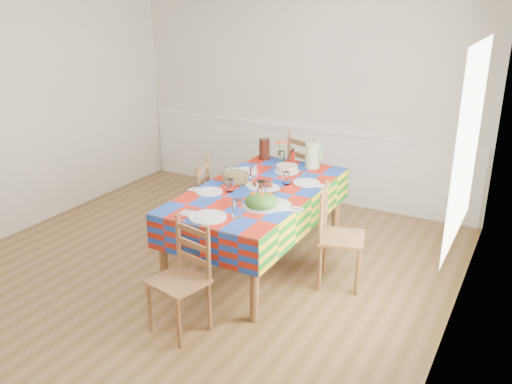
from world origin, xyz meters
TOP-DOWN VIEW (x-y plane):
  - room at (0.00, 0.00)m, footprint 4.58×5.08m
  - wainscot at (0.00, 2.48)m, footprint 4.41×0.06m
  - window_right at (2.23, 0.30)m, footprint 0.00×1.40m
  - dining_table at (0.43, 0.59)m, footprint 1.06×1.98m
  - setting_near_head at (0.46, -0.18)m, footprint 0.50×0.33m
  - setting_left_near at (0.13, 0.32)m, footprint 0.45×0.27m
  - setting_left_far at (0.12, 0.92)m, footprint 0.46×0.27m
  - setting_right_near at (0.68, 0.32)m, footprint 0.57×0.33m
  - setting_right_far at (0.71, 0.89)m, footprint 0.48×0.28m
  - meat_platter at (0.45, 0.63)m, footprint 0.34×0.24m
  - salad_platter at (0.67, 0.19)m, footprint 0.32×0.32m
  - pasta_bowl at (0.15, 0.64)m, footprint 0.25×0.25m
  - cake at (0.44, 1.17)m, footprint 0.25×0.25m
  - serving_utensils at (0.60, 0.51)m, footprint 0.14×0.31m
  - flower_vase at (0.26, 1.41)m, footprint 0.16×0.13m
  - hot_sauce at (0.38, 1.45)m, footprint 0.04×0.04m
  - green_pitcher at (0.61, 1.43)m, footprint 0.15×0.15m
  - tea_pitcher at (0.04, 1.45)m, footprint 0.11×0.11m
  - name_card at (0.43, -0.36)m, footprint 0.07×0.02m
  - chair_near at (0.44, -0.66)m, footprint 0.46×0.44m
  - chair_far at (0.41, 1.84)m, footprint 0.58×0.57m
  - chair_left at (-0.36, 0.61)m, footprint 0.50×0.51m
  - chair_right at (1.22, 0.58)m, footprint 0.47×0.49m

SIDE VIEW (x-z plane):
  - chair_near at x=0.44m, z-range -0.01..0.87m
  - chair_right at x=1.22m, z-range -0.01..0.91m
  - chair_left at x=-0.36m, z-range -0.01..0.93m
  - wainscot at x=0.00m, z-range 0.03..0.95m
  - chair_far at x=0.41m, z-range -0.01..1.02m
  - dining_table at x=0.43m, z-range 0.30..1.07m
  - serving_utensils at x=0.60m, z-range 0.77..0.78m
  - name_card at x=0.43m, z-range 0.77..0.79m
  - meat_platter at x=0.45m, z-range 0.76..0.83m
  - setting_left_near at x=0.13m, z-range 0.74..0.86m
  - setting_left_far at x=0.12m, z-range 0.74..0.86m
  - setting_right_far at x=0.71m, z-range 0.74..0.86m
  - setting_right_near at x=0.68m, z-range 0.73..0.87m
  - setting_near_head at x=0.46m, z-range 0.73..0.88m
  - cake at x=0.44m, z-range 0.77..0.84m
  - pasta_bowl at x=0.15m, z-range 0.77..0.86m
  - salad_platter at x=0.67m, z-range 0.75..0.89m
  - hot_sauce at x=0.38m, z-range 0.77..0.93m
  - flower_vase at x=0.26m, z-range 0.75..1.00m
  - tea_pitcher at x=0.04m, z-range 0.77..1.00m
  - green_pitcher at x=0.61m, z-range 0.77..1.03m
  - room at x=0.00m, z-range -0.04..2.74m
  - window_right at x=2.23m, z-range 0.80..2.20m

